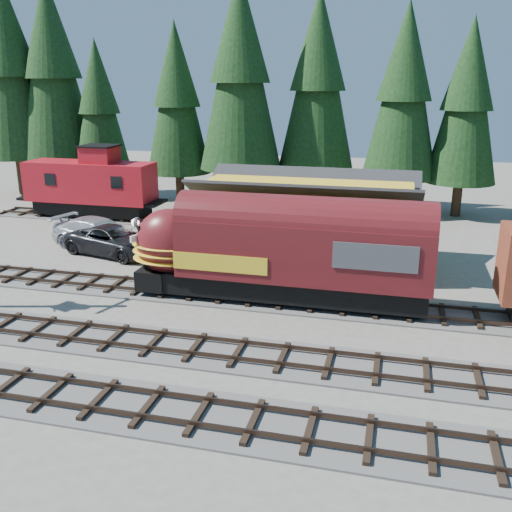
% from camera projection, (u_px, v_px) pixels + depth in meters
% --- Properties ---
extents(ground, '(120.00, 120.00, 0.00)m').
position_uv_depth(ground, '(264.00, 336.00, 24.31)').
color(ground, '#6B665B').
rests_on(ground, ground).
extents(track_siding, '(68.00, 3.20, 0.33)m').
position_uv_depth(track_siding, '(501.00, 321.00, 25.64)').
color(track_siding, '#4C4947').
rests_on(track_siding, ground).
extents(track_spur, '(32.00, 3.20, 0.33)m').
position_uv_depth(track_spur, '(192.00, 223.00, 43.32)').
color(track_spur, '#4C4947').
rests_on(track_spur, ground).
extents(depot, '(12.80, 7.00, 5.30)m').
position_uv_depth(depot, '(306.00, 214.00, 33.16)').
color(depot, yellow).
rests_on(depot, ground).
extents(conifer_backdrop, '(80.41, 22.45, 17.47)m').
position_uv_depth(conifer_backdrop, '(373.00, 82.00, 43.31)').
color(conifer_backdrop, black).
rests_on(conifer_backdrop, ground).
extents(locomotive, '(14.81, 2.94, 4.03)m').
position_uv_depth(locomotive, '(271.00, 255.00, 27.46)').
color(locomotive, black).
rests_on(locomotive, ground).
extents(caboose, '(10.15, 2.94, 5.28)m').
position_uv_depth(caboose, '(91.00, 185.00, 44.51)').
color(caboose, black).
rests_on(caboose, ground).
extents(pickup_truck_a, '(6.95, 4.47, 1.78)m').
position_uv_depth(pickup_truck_a, '(114.00, 240.00, 35.48)').
color(pickup_truck_a, black).
rests_on(pickup_truck_a, ground).
extents(pickup_truck_b, '(7.17, 4.30, 1.95)m').
position_uv_depth(pickup_truck_b, '(99.00, 234.00, 36.67)').
color(pickup_truck_b, '#ABADB3').
rests_on(pickup_truck_b, ground).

